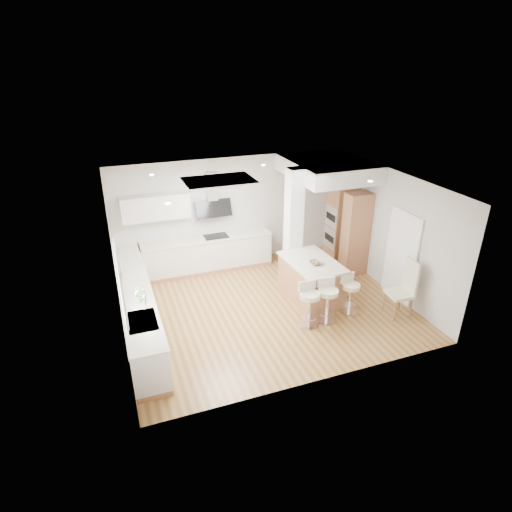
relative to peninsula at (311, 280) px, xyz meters
name	(u,v)px	position (x,y,z in m)	size (l,w,h in m)	color
ground	(266,307)	(-1.10, -0.03, -0.47)	(6.00, 6.00, 0.00)	#A5753D
ceiling	(266,307)	(-1.10, -0.03, -0.47)	(6.00, 5.00, 0.02)	white
wall_back	(231,212)	(-1.10, 2.47, 0.93)	(6.00, 0.04, 2.80)	beige
wall_left	(116,273)	(-4.10, -0.03, 0.93)	(0.04, 5.00, 2.80)	beige
wall_right	(388,231)	(1.90, -0.03, 0.93)	(0.04, 5.00, 2.80)	beige
skylight	(219,181)	(-1.89, 0.57, 2.30)	(4.10, 2.10, 0.06)	white
window_left	(120,280)	(-4.05, -0.93, 1.22)	(0.06, 1.28, 1.07)	white
doorway_right	(401,257)	(1.88, -0.63, 0.53)	(0.05, 1.00, 2.10)	#433B35
counter_left	(137,307)	(-3.80, 0.20, -0.01)	(0.63, 4.50, 1.35)	#B5774D
counter_back	(200,246)	(-2.01, 2.20, 0.22)	(3.62, 0.63, 2.50)	#B5774D
pillar	(293,227)	(-0.05, 0.92, 0.93)	(0.35, 0.35, 2.80)	white
soffit	(327,168)	(1.00, 1.37, 2.13)	(1.78, 2.20, 0.40)	white
oven_column	(346,228)	(1.58, 1.20, 0.58)	(0.63, 1.21, 2.10)	#B5774D
peninsula	(311,280)	(0.00, 0.00, 0.00)	(1.10, 1.58, 1.00)	#B5774D
bar_stool_a	(309,302)	(-0.53, -0.96, 0.07)	(0.44, 0.44, 0.96)	silver
bar_stool_b	(327,299)	(-0.11, -0.96, 0.07)	(0.48, 0.48, 0.96)	silver
bar_stool_c	(350,292)	(0.50, -0.83, 0.03)	(0.45, 0.45, 0.88)	silver
dining_chair	(405,286)	(1.54, -1.28, 0.20)	(0.51, 0.51, 1.26)	beige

